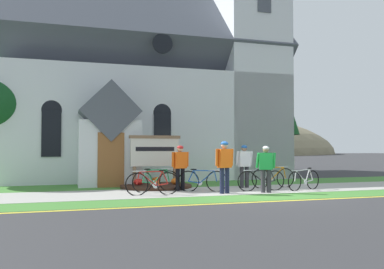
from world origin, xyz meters
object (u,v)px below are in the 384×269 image
at_px(bicycle_orange, 153,183).
at_px(bicycle_blue, 273,177).
at_px(bicycle_yellow, 202,181).
at_px(cyclist_in_red_jersey, 266,166).
at_px(roadside_conifer, 269,85).
at_px(cyclist_in_green_jersey, 180,165).
at_px(cyclist_in_yellow_jersey, 244,163).
at_px(church_sign, 155,153).
at_px(cyclist_in_white_jersey, 224,163).
at_px(bicycle_silver, 304,180).
at_px(bicycle_black, 261,180).
at_px(bicycle_white, 156,181).

bearing_deg(bicycle_orange, bicycle_blue, 10.81).
relative_size(bicycle_orange, bicycle_yellow, 1.08).
relative_size(cyclist_in_red_jersey, roadside_conifer, 0.20).
height_order(cyclist_in_green_jersey, roadside_conifer, roadside_conifer).
xyz_separation_m(cyclist_in_yellow_jersey, cyclist_in_red_jersey, (0.02, -1.72, -0.03)).
height_order(church_sign, cyclist_in_white_jersey, church_sign).
height_order(bicycle_silver, cyclist_in_yellow_jersey, cyclist_in_yellow_jersey).
bearing_deg(bicycle_yellow, roadside_conifer, 46.83).
relative_size(church_sign, roadside_conifer, 0.26).
distance_m(church_sign, bicycle_blue, 4.62).
relative_size(cyclist_in_white_jersey, cyclist_in_yellow_jersey, 1.07).
xyz_separation_m(bicycle_silver, cyclist_in_yellow_jersey, (-1.74, 1.33, 0.57)).
distance_m(bicycle_yellow, cyclist_in_white_jersey, 1.15).
distance_m(bicycle_blue, cyclist_in_yellow_jersey, 1.22).
bearing_deg(bicycle_silver, bicycle_orange, 178.93).
bearing_deg(cyclist_in_red_jersey, bicycle_yellow, 153.16).
height_order(bicycle_silver, cyclist_in_red_jersey, cyclist_in_red_jersey).
height_order(bicycle_orange, bicycle_yellow, bicycle_orange).
relative_size(church_sign, bicycle_black, 1.12).
height_order(bicycle_white, bicycle_yellow, bicycle_white).
bearing_deg(bicycle_blue, cyclist_in_green_jersey, 179.69).
distance_m(bicycle_blue, bicycle_yellow, 3.00).
distance_m(bicycle_silver, cyclist_in_yellow_jersey, 2.26).
relative_size(church_sign, bicycle_orange, 1.15).
xyz_separation_m(bicycle_black, bicycle_blue, (0.89, 0.80, 0.01)).
height_order(church_sign, cyclist_in_red_jersey, church_sign).
relative_size(bicycle_orange, bicycle_silver, 1.08).
bearing_deg(bicycle_white, bicycle_yellow, -15.76).
bearing_deg(cyclist_in_red_jersey, cyclist_in_green_jersey, 151.17).
xyz_separation_m(bicycle_black, roadside_conifer, (3.87, 6.70, 4.58)).
bearing_deg(cyclist_in_green_jersey, cyclist_in_white_jersey, -47.12).
bearing_deg(cyclist_in_yellow_jersey, roadside_conifer, 54.28).
relative_size(bicycle_orange, cyclist_in_yellow_jersey, 1.09).
bearing_deg(church_sign, bicycle_blue, -21.46).
height_order(bicycle_black, bicycle_orange, bicycle_orange).
xyz_separation_m(bicycle_blue, cyclist_in_green_jersey, (-3.64, 0.02, 0.53)).
bearing_deg(bicycle_orange, cyclist_in_green_jersey, 38.71).
distance_m(bicycle_silver, roadside_conifer, 8.61).
bearing_deg(bicycle_black, cyclist_in_white_jersey, -164.23).
distance_m(bicycle_yellow, cyclist_in_red_jersey, 2.23).
xyz_separation_m(bicycle_yellow, cyclist_in_red_jersey, (1.94, -0.98, 0.53)).
bearing_deg(church_sign, cyclist_in_yellow_jersey, -23.11).
distance_m(bicycle_silver, cyclist_in_green_jersey, 4.49).
relative_size(bicycle_blue, bicycle_yellow, 1.12).
bearing_deg(cyclist_in_yellow_jersey, bicycle_blue, -16.28).
height_order(bicycle_blue, bicycle_silver, bicycle_blue).
bearing_deg(bicycle_silver, cyclist_in_red_jersey, -167.09).
bearing_deg(bicycle_blue, church_sign, 158.54).
distance_m(church_sign, cyclist_in_white_jersey, 3.40).
height_order(bicycle_black, cyclist_in_red_jersey, cyclist_in_red_jersey).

